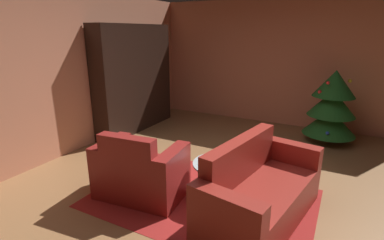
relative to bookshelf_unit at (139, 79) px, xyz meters
The scene contains 11 objects.
ground_plane 3.18m from the bookshelf_unit, 34.82° to the right, with size 8.09×8.09×0.00m, color #976940.
wall_back 3.00m from the bookshelf_unit, 34.37° to the left, with size 5.52×0.06×2.67m, color tan.
wall_left 1.76m from the bookshelf_unit, 98.66° to the right, with size 0.06×6.86×2.67m, color tan.
area_rug 3.28m from the bookshelf_unit, 39.01° to the right, with size 2.65×1.82×0.01m, color maroon.
bookshelf_unit is the anchor object (origin of this frame).
armchair_red 2.91m from the bookshelf_unit, 53.00° to the right, with size 1.12×0.78×0.88m.
couch_red 3.81m from the bookshelf_unit, 32.99° to the right, with size 1.03×1.80×0.89m.
coffee_table 3.24m from the bookshelf_unit, 35.06° to the right, with size 0.69×0.69×0.47m.
book_stack_on_table 3.24m from the bookshelf_unit, 35.02° to the right, with size 0.24×0.17×0.11m.
bottle_on_table 3.30m from the bookshelf_unit, 32.02° to the right, with size 0.08×0.08×0.24m.
decorated_tree 3.77m from the bookshelf_unit, 14.01° to the left, with size 0.93×0.93×1.35m.
Camera 1 is at (1.34, -3.16, 2.01)m, focal length 27.47 mm.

